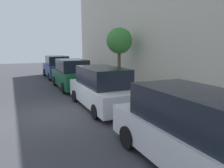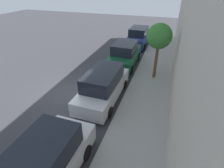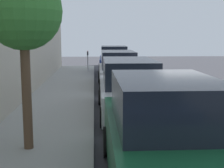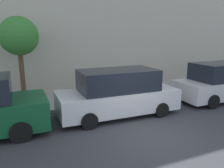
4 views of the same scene
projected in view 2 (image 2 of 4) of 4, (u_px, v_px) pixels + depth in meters
ground_plane at (70, 93)px, 11.46m from camera, size 60.00×60.00×0.00m
sidewalk at (144, 107)px, 10.10m from camera, size 2.75×32.00×0.15m
parked_minivan_third at (103, 85)px, 10.53m from camera, size 2.02×4.92×1.90m
parked_suv_fourth at (125, 55)px, 14.81m from camera, size 2.08×4.80×1.98m
parked_suv_fifth at (138, 37)px, 19.42m from camera, size 2.08×4.84×1.98m
parking_meter_far at (153, 38)px, 18.99m from camera, size 0.11×0.15×1.33m
street_tree at (159, 37)px, 11.54m from camera, size 1.68×1.68×3.90m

